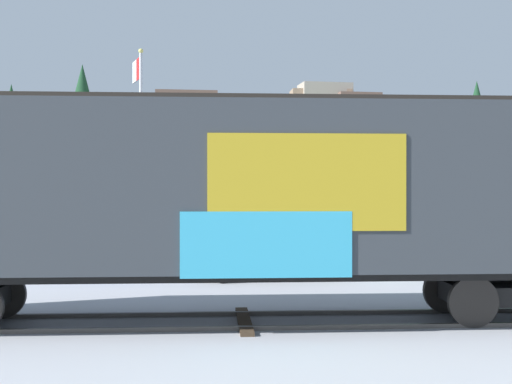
% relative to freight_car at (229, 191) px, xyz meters
% --- Properties ---
extents(ground_plane, '(260.00, 260.00, 0.00)m').
position_rel_freight_car_xyz_m(ground_plane, '(0.44, 0.00, -2.45)').
color(ground_plane, '#B2B5BC').
extents(track, '(59.99, 5.24, 0.08)m').
position_rel_freight_car_xyz_m(track, '(2.22, 0.13, -2.41)').
color(track, '#4C4742').
rests_on(track, ground_plane).
extents(freight_car, '(15.22, 3.74, 4.24)m').
position_rel_freight_car_xyz_m(freight_car, '(0.00, 0.00, 0.00)').
color(freight_car, '#33383D').
rests_on(freight_car, ground_plane).
extents(flagpole, '(0.65, 1.58, 7.73)m').
position_rel_freight_car_xyz_m(flagpole, '(-3.84, 13.37, 2.61)').
color(flagpole, silver).
rests_on(flagpole, ground_plane).
extents(hillside, '(144.95, 36.24, 15.76)m').
position_rel_freight_car_xyz_m(hillside, '(0.45, 75.00, 3.03)').
color(hillside, slate).
rests_on(hillside, ground_plane).
extents(parked_car_blue, '(4.75, 1.91, 1.73)m').
position_rel_freight_car_xyz_m(parked_car_blue, '(-3.56, 6.70, -1.57)').
color(parked_car_blue, navy).
rests_on(parked_car_blue, ground_plane).
extents(parked_car_black, '(4.42, 2.33, 1.56)m').
position_rel_freight_car_xyz_m(parked_car_black, '(0.95, 6.41, -1.66)').
color(parked_car_black, black).
rests_on(parked_car_black, ground_plane).
extents(parked_car_green, '(4.27, 2.27, 1.67)m').
position_rel_freight_car_xyz_m(parked_car_green, '(6.78, 6.89, -1.58)').
color(parked_car_green, '#1E5933').
rests_on(parked_car_green, ground_plane).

